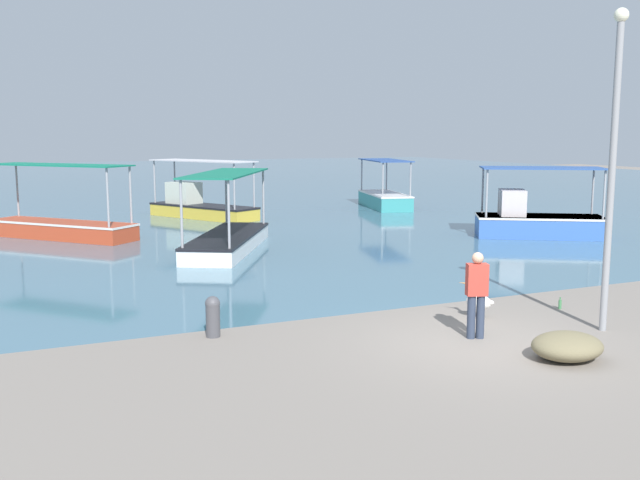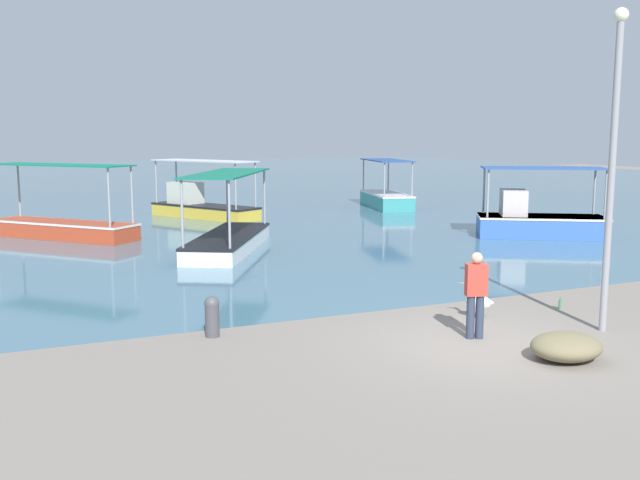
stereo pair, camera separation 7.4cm
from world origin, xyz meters
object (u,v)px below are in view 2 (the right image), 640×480
Objects in this scene: fishing_boat_outer at (537,220)px; fisherman_standing at (476,293)px; fishing_boat_center at (386,197)px; mooring_bollard at (212,315)px; net_pile at (566,347)px; fishing_boat_far_right at (201,204)px; fishing_boat_far_left at (63,224)px; pelican at (478,301)px; lamp_post at (613,156)px; glass_bottle at (560,304)px; fishing_boat_near_left at (229,236)px.

fishing_boat_outer is 3.01× the size of fisherman_standing.
fishing_boat_center is at bearing 90.20° from fishing_boat_outer.
fisherman_standing is at bearing -25.18° from mooring_bollard.
mooring_bollard is 0.62× the size of net_pile.
fishing_boat_far_right is at bearing 76.21° from mooring_bollard.
fishing_boat_far_left is at bearing 157.18° from fishing_boat_outer.
mooring_bollard is at bearing 170.35° from pelican.
glass_bottle is (0.48, 1.73, -3.40)m from lamp_post.
mooring_bollard is at bearing -126.82° from fishing_boat_center.
fishing_boat_far_left reaches higher than pelican.
fishing_boat_far_right is at bearing 34.50° from fishing_boat_far_left.
fishing_boat_center is 19.66× the size of glass_bottle.
fishing_boat_near_left is 1.03× the size of lamp_post.
mooring_bollard reaches higher than net_pile.
fishing_boat_far_right is 9.89m from fishing_boat_near_left.
fishing_boat_center is 22.22m from glass_bottle.
fishing_boat_outer is 6.35× the size of pelican.
fishing_boat_far_right is at bearing 89.46° from fisherman_standing.
lamp_post reaches higher than fisherman_standing.
fishing_boat_outer is 0.81× the size of lamp_post.
fishing_boat_center is 6.63× the size of pelican.
fishing_boat_far_right is 4.48× the size of net_pile.
fishing_boat_far_left reaches higher than net_pile.
pelican is (-9.38, -20.95, -0.18)m from fishing_boat_center.
fishing_boat_center reaches higher than glass_bottle.
lamp_post is at bearing -83.68° from fishing_boat_far_right.
glass_bottle is at bearing -59.82° from fishing_boat_far_left.
fishing_boat_far_left reaches higher than fishing_boat_far_right.
fishing_boat_far_right is 21.83m from fisherman_standing.
fishing_boat_center reaches higher than fisherman_standing.
glass_bottle is (-7.23, -9.22, -0.55)m from fishing_boat_outer.
fishing_boat_far_left reaches higher than fisherman_standing.
fisherman_standing is at bearing -70.15° from fishing_boat_far_left.
lamp_post is at bearing 29.93° from net_pile.
glass_bottle is (9.44, -16.23, -0.42)m from fishing_boat_far_left.
fishing_boat_far_left is 6.92× the size of mooring_bollard.
pelican is (-9.42, -9.14, -0.28)m from fishing_boat_outer.
fishing_boat_far_left is 17.30m from fishing_boat_center.
lamp_post reaches higher than fishing_boat_far_right.
pelican is at bearing -87.87° from fishing_boat_far_right.
fishing_boat_far_left is at bearing 116.51° from lamp_post.
net_pile is at bearing -81.70° from fishing_boat_near_left.
fishing_boat_outer is 15.33m from fishing_boat_far_right.
fishing_boat_far_right is at bearing 91.14° from net_pile.
pelican is (7.24, -16.15, -0.15)m from fishing_boat_far_left.
net_pile reaches higher than glass_bottle.
lamp_post is (2.48, -22.41, 2.88)m from fishing_boat_far_right.
lamp_post reaches higher than fishing_boat_near_left.
lamp_post is at bearing -12.26° from fisherman_standing.
glass_bottle is at bearing -7.50° from mooring_bollard.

